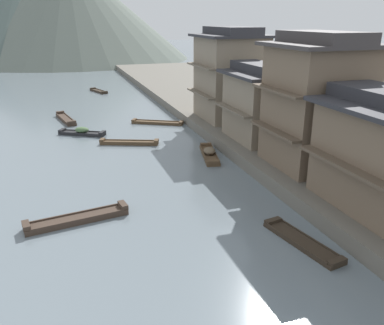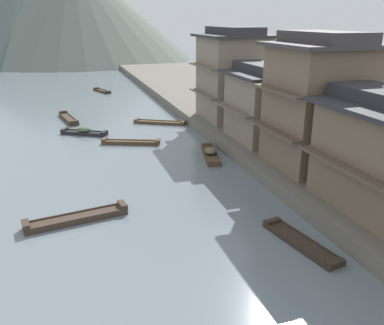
{
  "view_description": "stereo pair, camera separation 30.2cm",
  "coord_description": "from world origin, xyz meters",
  "px_view_note": "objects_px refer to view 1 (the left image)",
  "views": [
    {
      "loc": [
        -5.47,
        -4.09,
        10.43
      ],
      "look_at": [
        1.89,
        18.18,
        2.01
      ],
      "focal_mm": 37.79,
      "sensor_mm": 36.0,
      "label": 1
    },
    {
      "loc": [
        -5.18,
        -4.19,
        10.43
      ],
      "look_at": [
        1.89,
        18.18,
        2.01
      ],
      "focal_mm": 37.79,
      "sensor_mm": 36.0,
      "label": 2
    }
  ],
  "objects_px": {
    "boat_moored_second": "(77,219)",
    "boat_moored_third": "(129,143)",
    "house_waterfront_narrow": "(259,103)",
    "boat_moored_nearest": "(209,154)",
    "boat_upstream_distant": "(66,119)",
    "house_waterfront_tall": "(316,102)",
    "boat_midriver_upstream": "(157,123)",
    "boat_midriver_drifting": "(82,132)",
    "boat_crossing_west": "(302,242)",
    "house_waterfront_far": "(230,75)",
    "boat_moored_far": "(99,91)"
  },
  "relations": [
    {
      "from": "boat_upstream_distant",
      "to": "boat_moored_nearest",
      "type": "bearing_deg",
      "value": -56.89
    },
    {
      "from": "boat_midriver_drifting",
      "to": "boat_crossing_west",
      "type": "bearing_deg",
      "value": -69.4
    },
    {
      "from": "boat_moored_second",
      "to": "boat_midriver_upstream",
      "type": "xyz_separation_m",
      "value": [
        9.23,
        19.65,
        -0.05
      ]
    },
    {
      "from": "house_waterfront_far",
      "to": "boat_crossing_west",
      "type": "bearing_deg",
      "value": -104.1
    },
    {
      "from": "boat_moored_third",
      "to": "boat_midriver_upstream",
      "type": "height_order",
      "value": "boat_moored_third"
    },
    {
      "from": "boat_moored_far",
      "to": "house_waterfront_tall",
      "type": "height_order",
      "value": "house_waterfront_tall"
    },
    {
      "from": "boat_moored_nearest",
      "to": "house_waterfront_narrow",
      "type": "distance_m",
      "value": 5.83
    },
    {
      "from": "house_waterfront_narrow",
      "to": "house_waterfront_far",
      "type": "height_order",
      "value": "house_waterfront_far"
    },
    {
      "from": "boat_moored_nearest",
      "to": "boat_midriver_upstream",
      "type": "height_order",
      "value": "boat_moored_nearest"
    },
    {
      "from": "boat_moored_nearest",
      "to": "boat_moored_far",
      "type": "height_order",
      "value": "boat_moored_nearest"
    },
    {
      "from": "boat_moored_third",
      "to": "house_waterfront_far",
      "type": "xyz_separation_m",
      "value": [
        10.68,
        2.97,
        5.07
      ]
    },
    {
      "from": "boat_moored_second",
      "to": "boat_upstream_distant",
      "type": "height_order",
      "value": "boat_moored_second"
    },
    {
      "from": "boat_moored_nearest",
      "to": "house_waterfront_tall",
      "type": "bearing_deg",
      "value": -49.91
    },
    {
      "from": "boat_moored_third",
      "to": "boat_midriver_drifting",
      "type": "xyz_separation_m",
      "value": [
        -3.71,
        4.39,
        0.12
      ]
    },
    {
      "from": "boat_moored_far",
      "to": "house_waterfront_narrow",
      "type": "xyz_separation_m",
      "value": [
        9.69,
        -32.49,
        3.79
      ]
    },
    {
      "from": "boat_moored_nearest",
      "to": "boat_moored_far",
      "type": "distance_m",
      "value": 33.54
    },
    {
      "from": "boat_midriver_upstream",
      "to": "house_waterfront_tall",
      "type": "xyz_separation_m",
      "value": [
        6.54,
        -17.76,
        5.1
      ]
    },
    {
      "from": "boat_moored_second",
      "to": "house_waterfront_narrow",
      "type": "bearing_deg",
      "value": 29.69
    },
    {
      "from": "boat_crossing_west",
      "to": "boat_midriver_upstream",
      "type": "bearing_deg",
      "value": 92.39
    },
    {
      "from": "boat_moored_second",
      "to": "house_waterfront_far",
      "type": "distance_m",
      "value": 23.28
    },
    {
      "from": "boat_midriver_drifting",
      "to": "house_waterfront_far",
      "type": "bearing_deg",
      "value": -5.61
    },
    {
      "from": "boat_upstream_distant",
      "to": "boat_crossing_west",
      "type": "height_order",
      "value": "boat_upstream_distant"
    },
    {
      "from": "boat_upstream_distant",
      "to": "house_waterfront_narrow",
      "type": "xyz_separation_m",
      "value": [
        14.95,
        -15.39,
        3.75
      ]
    },
    {
      "from": "boat_moored_second",
      "to": "boat_upstream_distant",
      "type": "distance_m",
      "value": 24.02
    },
    {
      "from": "boat_moored_nearest",
      "to": "boat_midriver_upstream",
      "type": "xyz_separation_m",
      "value": [
        -1.41,
        11.67,
        -0.13
      ]
    },
    {
      "from": "boat_moored_second",
      "to": "boat_moored_third",
      "type": "relative_size",
      "value": 1.11
    },
    {
      "from": "house_waterfront_far",
      "to": "boat_moored_nearest",
      "type": "bearing_deg",
      "value": -122.04
    },
    {
      "from": "boat_moored_far",
      "to": "house_waterfront_tall",
      "type": "xyz_separation_m",
      "value": [
        10.33,
        -39.22,
        5.09
      ]
    },
    {
      "from": "boat_moored_second",
      "to": "house_waterfront_narrow",
      "type": "distance_m",
      "value": 17.81
    },
    {
      "from": "boat_moored_second",
      "to": "boat_moored_far",
      "type": "relative_size",
      "value": 1.29
    },
    {
      "from": "boat_moored_far",
      "to": "house_waterfront_far",
      "type": "bearing_deg",
      "value": -67.25
    },
    {
      "from": "boat_moored_second",
      "to": "boat_moored_third",
      "type": "xyz_separation_m",
      "value": [
        5.17,
        13.32,
        -0.02
      ]
    },
    {
      "from": "boat_moored_nearest",
      "to": "house_waterfront_narrow",
      "type": "xyz_separation_m",
      "value": [
        4.48,
        0.64,
        3.67
      ]
    },
    {
      "from": "boat_midriver_upstream",
      "to": "boat_upstream_distant",
      "type": "bearing_deg",
      "value": 154.22
    },
    {
      "from": "boat_moored_second",
      "to": "boat_crossing_west",
      "type": "distance_m",
      "value": 11.82
    },
    {
      "from": "boat_moored_nearest",
      "to": "boat_moored_third",
      "type": "distance_m",
      "value": 7.65
    },
    {
      "from": "boat_midriver_drifting",
      "to": "house_waterfront_narrow",
      "type": "relative_size",
      "value": 0.64
    },
    {
      "from": "boat_crossing_west",
      "to": "house_waterfront_far",
      "type": "height_order",
      "value": "house_waterfront_far"
    },
    {
      "from": "boat_upstream_distant",
      "to": "house_waterfront_tall",
      "type": "distance_m",
      "value": 27.54
    },
    {
      "from": "boat_moored_third",
      "to": "boat_midriver_upstream",
      "type": "xyz_separation_m",
      "value": [
        4.07,
        6.33,
        -0.03
      ]
    },
    {
      "from": "boat_moored_third",
      "to": "boat_midriver_upstream",
      "type": "distance_m",
      "value": 7.52
    },
    {
      "from": "boat_upstream_distant",
      "to": "house_waterfront_tall",
      "type": "height_order",
      "value": "house_waterfront_tall"
    },
    {
      "from": "boat_moored_nearest",
      "to": "boat_midriver_drifting",
      "type": "xyz_separation_m",
      "value": [
        -9.19,
        9.73,
        0.01
      ]
    },
    {
      "from": "boat_moored_second",
      "to": "house_waterfront_tall",
      "type": "height_order",
      "value": "house_waterfront_tall"
    },
    {
      "from": "boat_midriver_drifting",
      "to": "house_waterfront_tall",
      "type": "relative_size",
      "value": 0.5
    },
    {
      "from": "boat_crossing_west",
      "to": "house_waterfront_far",
      "type": "relative_size",
      "value": 0.55
    },
    {
      "from": "house_waterfront_tall",
      "to": "boat_moored_nearest",
      "type": "bearing_deg",
      "value": 130.09
    },
    {
      "from": "boat_midriver_upstream",
      "to": "boat_crossing_west",
      "type": "bearing_deg",
      "value": -87.61
    },
    {
      "from": "boat_moored_second",
      "to": "boat_midriver_drifting",
      "type": "bearing_deg",
      "value": 85.3
    },
    {
      "from": "boat_upstream_distant",
      "to": "boat_midriver_drifting",
      "type": "bearing_deg",
      "value": -78.6
    }
  ]
}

